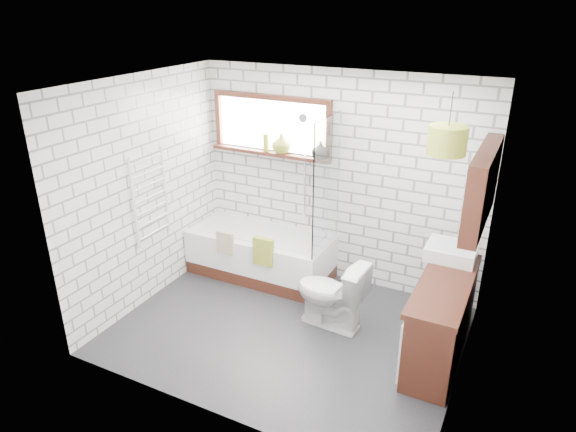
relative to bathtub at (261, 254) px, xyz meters
The scene contains 22 objects.
floor 1.27m from the bathtub, 48.07° to the right, with size 3.40×2.60×0.01m, color #242428.
ceiling 2.54m from the bathtub, 48.07° to the right, with size 3.40×2.60×0.01m, color white.
wall_back 1.33m from the bathtub, 25.12° to the left, with size 3.40×0.01×2.50m, color white.
wall_front 2.56m from the bathtub, 69.65° to the right, with size 3.40×0.01×2.50m, color white.
wall_left 1.60m from the bathtub, 133.78° to the right, with size 0.01×2.60×2.50m, color white.
wall_right 2.86m from the bathtub, 19.95° to the right, with size 0.01×2.60×2.50m, color white.
window 1.56m from the bathtub, 94.21° to the left, with size 1.52×0.16×0.68m, color black.
towel_radiator 1.55m from the bathtub, 132.28° to the right, with size 0.06×0.52×1.00m, color white.
mirror_cabinet 2.82m from the bathtub, ahead, with size 0.16×1.20×0.70m, color black.
shower_riser 1.20m from the bathtub, 38.81° to the left, with size 0.02×0.02×1.30m, color silver.
bathtub is the anchor object (origin of this frame).
shower_screen 1.33m from the bathtub, ahead, with size 0.02×0.72×1.50m, color white.
towel_green 0.53m from the bathtub, 56.27° to the right, with size 0.24×0.07×0.33m, color olive.
towel_beige 0.53m from the bathtub, 124.22° to the right, with size 0.21×0.05×0.28m, color tan.
vanity 2.38m from the bathtub, 14.95° to the right, with size 0.45×1.40×0.80m, color black.
basin 2.32m from the bathtub, ahead, with size 0.47×0.42×0.14m, color white.
tap 2.49m from the bathtub, ahead, with size 0.03×0.03×0.18m, color silver.
toilet 1.33m from the bathtub, 27.78° to the right, with size 0.74×0.42×0.76m, color white.
vase_olive 1.36m from the bathtub, 67.03° to the left, with size 0.23×0.23×0.23m, color olive.
vase_dark 1.47m from the bathtub, 26.67° to the left, with size 0.19×0.19×0.20m, color black.
bottle 1.34m from the bathtub, 103.74° to the left, with size 0.06×0.06×0.20m, color olive.
pendant 2.87m from the bathtub, 15.48° to the right, with size 0.33×0.33×0.24m, color olive.
Camera 1 is at (2.00, -3.97, 3.18)m, focal length 32.00 mm.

